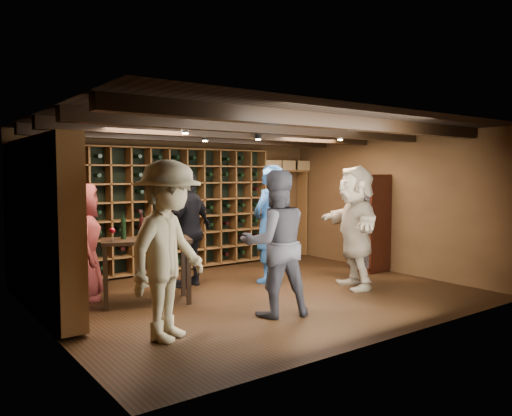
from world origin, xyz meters
TOP-DOWN VIEW (x-y plane):
  - ground at (0.00, 0.00)m, footprint 6.00×6.00m
  - room_shell at (0.00, 0.05)m, footprint 6.00×6.00m
  - wine_rack_back at (-0.52, 2.33)m, footprint 4.65×0.30m
  - wine_rack_left at (-2.83, 0.82)m, footprint 0.30×2.65m
  - crate_shelf at (2.41, 2.32)m, footprint 1.20×0.32m
  - display_cabinet at (2.71, 0.20)m, footprint 0.55×0.50m
  - man_blue_shirt at (0.65, 0.58)m, footprint 0.83×0.69m
  - man_grey_suit at (-0.50, -1.05)m, footprint 1.07×0.94m
  - guest_red_floral at (-2.21, 1.17)m, footprint 0.72×0.92m
  - guest_woman_black at (-0.59, 1.04)m, footprint 1.16×0.89m
  - guest_khaki at (-1.99, -1.08)m, footprint 1.45×1.27m
  - guest_beige at (1.49, -0.55)m, footprint 1.26×1.86m
  - tasting_table at (-1.57, 0.48)m, footprint 1.32×0.95m

SIDE VIEW (x-z plane):
  - ground at x=0.00m, z-range 0.00..0.00m
  - tasting_table at x=-1.57m, z-range 0.20..1.38m
  - guest_red_floral at x=-2.21m, z-range 0.00..1.67m
  - display_cabinet at x=2.71m, z-range -0.02..1.73m
  - guest_woman_black at x=-0.59m, z-range 0.00..1.84m
  - man_grey_suit at x=-0.50m, z-range 0.00..1.84m
  - guest_beige at x=1.49m, z-range 0.00..1.92m
  - man_blue_shirt at x=0.65m, z-range 0.00..1.94m
  - guest_khaki at x=-1.99m, z-range 0.00..1.95m
  - wine_rack_back at x=-0.52m, z-range 0.05..2.25m
  - wine_rack_left at x=-2.83m, z-range 0.05..2.25m
  - crate_shelf at x=2.41m, z-range 0.54..2.60m
  - room_shell at x=0.00m, z-range -0.58..5.42m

